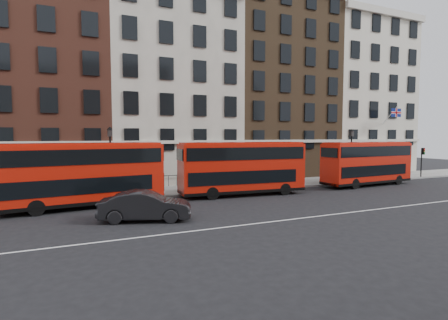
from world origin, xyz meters
name	(u,v)px	position (x,y,z in m)	size (l,w,h in m)	color
ground	(250,215)	(0.00, 0.00, 0.00)	(120.00, 120.00, 0.00)	black
pavement	(193,189)	(0.00, 10.50, 0.07)	(80.00, 5.00, 0.15)	gray
kerb	(203,194)	(0.00, 8.00, 0.08)	(80.00, 0.30, 0.16)	gray
road_centre_line	(267,222)	(0.00, -2.00, 0.01)	(70.00, 0.12, 0.01)	white
building_terrace	(166,84)	(-0.31, 17.88, 10.24)	(64.00, 11.95, 22.00)	#B1A999
bus_b	(84,173)	(-9.04, 6.39, 2.31)	(10.47, 3.59, 4.31)	#B71609
bus_c	(242,167)	(2.73, 6.40, 2.29)	(10.33, 3.25, 4.27)	#B71609
bus_d	(367,162)	(16.20, 6.39, 2.24)	(10.08, 3.07, 4.18)	#B71609
car_front	(146,206)	(-6.07, 1.15, 0.84)	(1.78, 5.10, 1.68)	black
lamp_post_left	(111,159)	(-7.05, 8.90, 3.08)	(0.44, 0.44, 5.33)	black
lamp_post_right	(351,152)	(16.68, 8.95, 3.08)	(0.44, 0.44, 5.33)	black
traffic_light	(422,157)	(26.37, 8.10, 2.45)	(0.25, 0.45, 3.27)	black
iron_railings	(185,180)	(0.00, 12.70, 0.65)	(6.60, 0.06, 1.00)	black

